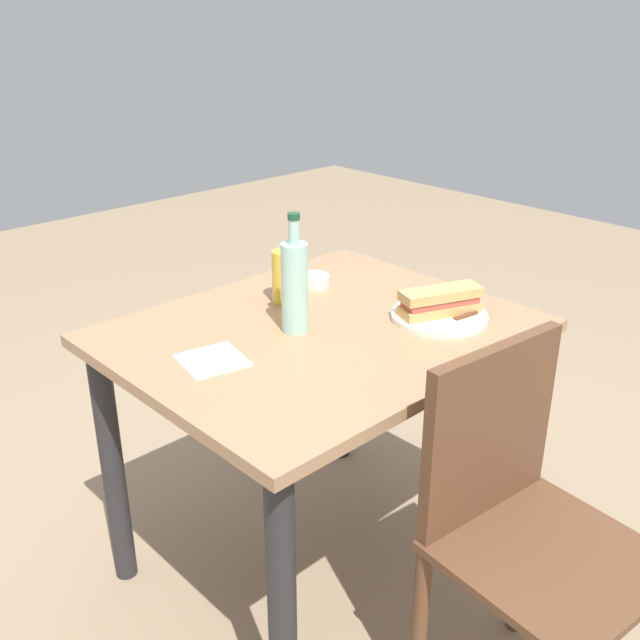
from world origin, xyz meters
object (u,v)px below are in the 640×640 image
object	(u,v)px
plate_near	(439,316)
knife_near	(454,320)
chair_far	(520,520)
beer_glass	(284,277)
dining_table	(320,372)
olive_bowl	(313,280)
water_bottle	(295,285)
baguette_sandwich_near	(440,301)

from	to	relation	value
plate_near	knife_near	world-z (taller)	knife_near
chair_far	beer_glass	size ratio (longest dim) A/B	5.91
dining_table	chair_far	xyz separation A→B (m)	(-0.01, 0.60, -0.12)
chair_far	plate_near	distance (m)	0.56
beer_glass	olive_bowl	world-z (taller)	beer_glass
water_bottle	beer_glass	size ratio (longest dim) A/B	2.04
dining_table	chair_far	size ratio (longest dim) A/B	1.14
baguette_sandwich_near	beer_glass	distance (m)	0.42
knife_near	olive_bowl	bearing A→B (deg)	-82.75
olive_bowl	beer_glass	bearing A→B (deg)	16.71
knife_near	water_bottle	world-z (taller)	water_bottle
dining_table	knife_near	distance (m)	0.37
baguette_sandwich_near	knife_near	size ratio (longest dim) A/B	1.25
beer_glass	dining_table	bearing A→B (deg)	76.64
dining_table	olive_bowl	xyz separation A→B (m)	(-0.19, -0.23, 0.14)
plate_near	baguette_sandwich_near	size ratio (longest dim) A/B	1.11
plate_near	baguette_sandwich_near	bearing A→B (deg)	0.00
baguette_sandwich_near	water_bottle	xyz separation A→B (m)	(0.32, -0.20, 0.07)
dining_table	plate_near	world-z (taller)	plate_near
chair_far	plate_near	size ratio (longest dim) A/B	3.48
baguette_sandwich_near	olive_bowl	distance (m)	0.41
dining_table	olive_bowl	size ratio (longest dim) A/B	10.50
plate_near	water_bottle	xyz separation A→B (m)	(0.32, -0.20, 0.11)
dining_table	water_bottle	bearing A→B (deg)	-27.09
water_bottle	olive_bowl	distance (m)	0.34
baguette_sandwich_near	olive_bowl	xyz separation A→B (m)	(0.07, -0.40, -0.03)
knife_near	water_bottle	size ratio (longest dim) A/B	0.60
dining_table	baguette_sandwich_near	xyz separation A→B (m)	(-0.26, 0.17, 0.18)
dining_table	beer_glass	world-z (taller)	beer_glass
chair_far	knife_near	bearing A→B (deg)	-122.73
knife_near	beer_glass	xyz separation A→B (m)	(0.21, -0.41, 0.06)
knife_near	chair_far	bearing A→B (deg)	57.27
dining_table	chair_far	distance (m)	0.62
dining_table	chair_far	world-z (taller)	chair_far
baguette_sandwich_near	beer_glass	bearing A→B (deg)	-59.14
plate_near	water_bottle	world-z (taller)	water_bottle
beer_glass	olive_bowl	size ratio (longest dim) A/B	1.55
baguette_sandwich_near	water_bottle	world-z (taller)	water_bottle
plate_near	knife_near	xyz separation A→B (m)	(0.01, 0.05, 0.01)
chair_far	baguette_sandwich_near	bearing A→B (deg)	-120.28
plate_near	olive_bowl	distance (m)	0.41
chair_far	baguette_sandwich_near	distance (m)	0.58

